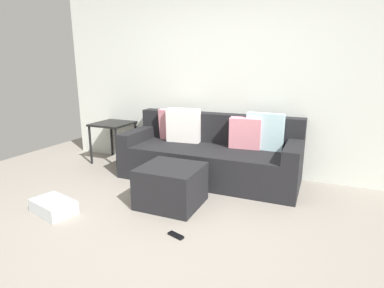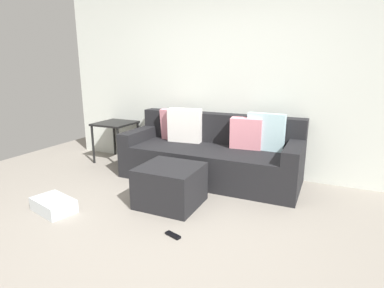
# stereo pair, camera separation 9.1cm
# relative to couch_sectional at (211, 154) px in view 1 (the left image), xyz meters

# --- Properties ---
(ground_plane) EXTENTS (6.87, 6.87, 0.00)m
(ground_plane) POSITION_rel_couch_sectional_xyz_m (0.01, -1.68, -0.34)
(ground_plane) COLOR gray
(wall_back) EXTENTS (5.29, 0.10, 2.74)m
(wall_back) POSITION_rel_couch_sectional_xyz_m (0.01, 0.45, 1.03)
(wall_back) COLOR silver
(wall_back) RESTS_ON ground_plane
(couch_sectional) EXTENTS (2.37, 0.93, 0.93)m
(couch_sectional) POSITION_rel_couch_sectional_xyz_m (0.00, 0.00, 0.00)
(couch_sectional) COLOR black
(couch_sectional) RESTS_ON ground_plane
(ottoman) EXTENTS (0.65, 0.62, 0.45)m
(ottoman) POSITION_rel_couch_sectional_xyz_m (-0.11, -0.99, -0.12)
(ottoman) COLOR black
(ottoman) RESTS_ON ground_plane
(storage_bin) EXTENTS (0.53, 0.40, 0.14)m
(storage_bin) POSITION_rel_couch_sectional_xyz_m (-1.16, -1.67, -0.27)
(storage_bin) COLOR silver
(storage_bin) RESTS_ON ground_plane
(side_table) EXTENTS (0.56, 0.59, 0.64)m
(side_table) POSITION_rel_couch_sectional_xyz_m (-1.70, 0.10, 0.20)
(side_table) COLOR black
(side_table) RESTS_ON ground_plane
(remote_near_ottoman) EXTENTS (0.17, 0.10, 0.02)m
(remote_near_ottoman) POSITION_rel_couch_sectional_xyz_m (0.24, -1.59, -0.33)
(remote_near_ottoman) COLOR black
(remote_near_ottoman) RESTS_ON ground_plane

